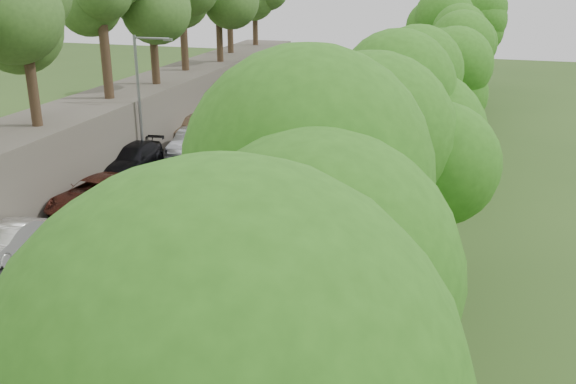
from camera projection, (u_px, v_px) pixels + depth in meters
The scene contains 24 objects.
ground at pixel (217, 292), 24.76m from camera, with size 140.00×140.00×0.00m, color #33511E.
road at pixel (229, 168), 39.74m from camera, with size 11.20×66.00×0.04m, color black.
sidewalk at pixel (355, 179), 37.62m from camera, with size 4.20×66.00×0.05m, color gray.
jersey_barrier at pixel (317, 171), 38.14m from camera, with size 0.42×66.00×0.60m, color #7BCA10.
rock_embankment at pixel (110, 127), 41.23m from camera, with size 5.00×66.00×4.00m, color #595147.
chainlink_fence at pixel (392, 166), 36.73m from camera, with size 0.04×66.00×2.00m, color slate.
trees_fenceside at pixel (442, 62), 34.08m from camera, with size 7.00×66.00×14.00m, color #3E8A21, non-canonical shape.
streetlight at pixel (142, 92), 38.63m from camera, with size 2.52×0.22×8.00m.
signpost at pixel (209, 285), 21.09m from camera, with size 0.62×0.09×3.10m.
construction_barrel at pixel (402, 139), 44.09m from camera, with size 0.63×0.63×1.03m, color red.
concrete_block at pixel (343, 261), 26.16m from camera, with size 1.29×0.97×0.86m, color gray.
car_1 at pixel (8, 240), 27.60m from camera, with size 1.42×4.08×1.34m, color white.
car_2 at pixel (95, 194), 32.77m from camera, with size 2.63×5.70×1.58m, color brown.
car_3 at pixel (133, 159), 38.58m from camera, with size 2.32×5.70×1.65m, color black.
car_4 at pixel (193, 126), 46.42m from camera, with size 1.98×4.92×1.68m, color tan.
car_5 at pixel (190, 141), 42.50m from camera, with size 1.65×4.73×1.56m, color #A7A8AF.
car_6 at pixel (232, 118), 49.35m from camera, with size 2.33×5.06×1.41m, color black.
car_7 at pixel (238, 108), 52.59m from camera, with size 2.02×4.96×1.44m, color maroon.
car_8 at pixel (266, 86), 61.72m from camera, with size 1.75×4.36×1.48m, color #B4B5B8.
painter_0 at pixel (287, 207), 30.59m from camera, with size 0.92×0.60×1.88m, color #D7B505.
painter_1 at pixel (302, 210), 30.54m from camera, with size 0.58×0.38×1.60m, color white.
painter_2 at pixel (286, 231), 28.07m from camera, with size 0.85×0.66×1.74m, color black.
painter_3 at pixel (248, 256), 25.58m from camera, with size 1.17×0.67×1.81m, color olive.
person_far at pixel (403, 132), 44.91m from camera, with size 0.92×0.38×1.57m, color black.
Camera 1 is at (8.87, -20.34, 11.95)m, focal length 40.00 mm.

